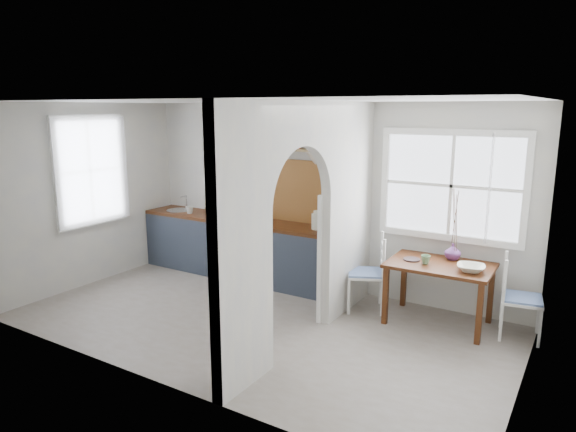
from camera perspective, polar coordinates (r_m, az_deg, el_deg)
The scene contains 26 objects.
floor at distance 6.29m, azimuth -3.48°, elevation -11.75°, with size 5.80×3.20×0.01m, color gray.
ceiling at distance 5.76m, azimuth -3.81°, elevation 12.65°, with size 5.80×3.20×0.01m, color beige.
walls at distance 5.89m, azimuth -3.64°, elevation -0.10°, with size 5.81×3.21×2.60m.
partition at distance 5.54m, azimuth 2.61°, elevation 0.74°, with size 0.12×3.20×2.60m.
kitchen_window at distance 7.83m, azimuth -21.19°, elevation 4.72°, with size 0.10×1.16×1.50m, color white, non-canonical shape.
nook_window at distance 6.51m, azimuth 17.69°, elevation 3.20°, with size 1.76×0.10×1.30m, color white, non-canonical shape.
counter at distance 7.78m, azimuth -4.75°, elevation -3.52°, with size 3.50×0.60×0.90m.
sink at distance 8.48m, azimuth -12.02°, elevation 0.56°, with size 0.40×0.40×0.02m, color silver.
backsplash at distance 7.30m, azimuth 2.16°, elevation 2.67°, with size 1.65×0.03×0.90m, color brown.
shelf at distance 7.15m, azimuth 1.87°, elevation 7.71°, with size 1.75×0.20×0.21m.
pendant_lamp at distance 6.69m, azimuth 3.06°, elevation 6.39°, with size 0.26×0.26×0.16m, color beige.
utensil_rail at distance 6.32m, azimuth 5.60°, elevation 2.08°, with size 0.02×0.02×0.50m, color silver.
dining_table at distance 6.39m, azimuth 16.36°, elevation -8.28°, with size 1.18×0.79×0.74m, color #4B250F, non-canonical shape.
chair_left at distance 6.59m, azimuth 8.63°, elevation -6.21°, with size 0.45×0.45×0.98m, color white, non-canonical shape.
chair_right at distance 6.30m, azimuth 24.57°, elevation -8.28°, with size 0.43×0.43×0.93m, color white, non-canonical shape.
kettle at distance 6.99m, azimuth 3.28°, elevation -0.44°, with size 0.21×0.17×0.26m, color beige, non-canonical shape.
mug_a at distance 8.17m, azimuth -10.88°, elevation 0.66°, with size 0.12×0.12×0.11m, color silver.
mug_b at distance 8.00m, azimuth -7.65°, elevation 0.45°, with size 0.11×0.11×0.09m, color white.
knife_block at distance 8.05m, azimuth -7.33°, elevation 1.08°, with size 0.11×0.15×0.24m, color black.
jar at distance 7.65m, azimuth -4.05°, elevation 0.19°, with size 0.09×0.09×0.14m, color tan.
towel_magenta at distance 6.71m, azimuth 5.49°, elevation -7.72°, with size 0.02×0.03×0.50m, color #B82458.
towel_orange at distance 6.66m, azimuth 5.25°, elevation -8.08°, with size 0.02×0.03×0.52m, color #CA5A29.
bowl at distance 6.09m, azimuth 19.67°, elevation -5.47°, with size 0.30×0.30×0.07m, color white.
table_cup at distance 6.21m, azimuth 15.04°, elevation -4.70°, with size 0.11×0.11×0.10m, color #628F62.
plate at distance 6.33m, azimuth 13.58°, elevation -4.71°, with size 0.20×0.20×0.02m, color #312425.
vase at distance 6.46m, azimuth 17.84°, elevation -3.79°, with size 0.19×0.19×0.20m, color #673678.
Camera 1 is at (3.33, -4.70, 2.53)m, focal length 32.00 mm.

